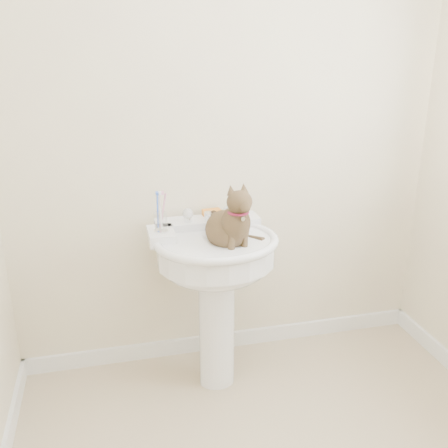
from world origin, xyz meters
TOP-DOWN VIEW (x-y plane):
  - wall_back at (0.00, 1.10)m, footprint 2.20×0.00m
  - baseboard_back at (0.00, 1.09)m, footprint 2.20×0.02m
  - pedestal_sink at (-0.13, 0.81)m, footprint 0.59×0.58m
  - faucet at (-0.13, 0.95)m, footprint 0.28×0.12m
  - soap_bar at (-0.10, 1.04)m, footprint 0.10×0.06m
  - toothbrush_cup at (-0.37, 0.87)m, footprint 0.07×0.07m
  - cat at (-0.08, 0.76)m, footprint 0.22×0.28m

SIDE VIEW (x-z plane):
  - baseboard_back at x=0.00m, z-range 0.00..0.09m
  - pedestal_sink at x=-0.13m, z-range 0.23..1.05m
  - soap_bar at x=-0.10m, z-range 0.82..0.85m
  - faucet at x=-0.13m, z-range 0.79..0.93m
  - cat at x=-0.08m, z-range 0.66..1.06m
  - toothbrush_cup at x=-0.37m, z-range 0.77..0.96m
  - wall_back at x=0.00m, z-range 0.00..2.50m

